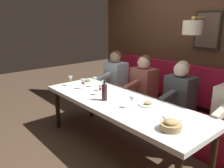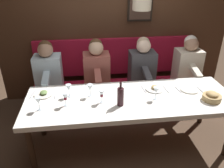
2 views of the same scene
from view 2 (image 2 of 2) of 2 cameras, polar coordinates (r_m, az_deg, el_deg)
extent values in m
plane|color=#4C3828|center=(3.27, 4.23, -14.63)|extent=(12.00, 12.00, 0.00)
cube|color=silver|center=(2.85, 4.71, -3.95)|extent=(0.90, 2.59, 0.06)
cylinder|color=black|center=(2.82, -19.50, -15.46)|extent=(0.07, 0.07, 0.68)
cylinder|color=black|center=(3.72, 21.78, -4.60)|extent=(0.07, 0.07, 0.68)
cylinder|color=black|center=(3.36, -17.35, -7.40)|extent=(0.07, 0.07, 0.68)
cube|color=maroon|center=(3.85, 1.85, -3.29)|extent=(0.52, 2.79, 0.45)
cube|color=#422819|center=(3.96, 0.78, 16.67)|extent=(0.10, 3.99, 2.90)
cube|color=maroon|center=(4.06, 0.89, 6.95)|extent=(0.10, 2.79, 0.64)
cube|color=black|center=(3.94, 7.08, 19.40)|extent=(0.04, 0.41, 0.57)
cube|color=#4C382D|center=(3.92, 7.15, 19.36)|extent=(0.01, 0.35, 0.51)
cylinder|color=beige|center=(3.60, 7.52, 19.40)|extent=(0.28, 0.28, 0.20)
cube|color=beige|center=(3.94, 18.24, 4.23)|extent=(0.30, 0.40, 0.56)
sphere|color=#A37A60|center=(3.79, 19.19, 9.37)|extent=(0.22, 0.22, 0.22)
sphere|color=silver|center=(3.81, 19.08, 9.95)|extent=(0.20, 0.20, 0.20)
cube|color=beige|center=(3.68, 20.10, 3.01)|extent=(0.33, 0.09, 0.14)
cube|color=#3D3D42|center=(3.68, 7.47, 3.85)|extent=(0.30, 0.40, 0.56)
sphere|color=beige|center=(3.53, 7.92, 9.37)|extent=(0.22, 0.22, 0.22)
sphere|color=tan|center=(3.55, 7.83, 9.99)|extent=(0.20, 0.20, 0.20)
cube|color=#3D3D42|center=(3.41, 8.66, 2.53)|extent=(0.33, 0.09, 0.14)
cube|color=#934C42|center=(3.58, -3.85, 3.31)|extent=(0.30, 0.40, 0.56)
sphere|color=#D1A889|center=(3.42, -4.03, 8.98)|extent=(0.22, 0.22, 0.22)
sphere|color=#4C331E|center=(3.44, -4.08, 9.62)|extent=(0.20, 0.20, 0.20)
cube|color=#934C42|center=(3.30, -3.56, 1.91)|extent=(0.33, 0.09, 0.14)
cube|color=silver|center=(3.62, -15.51, 2.62)|extent=(0.30, 0.40, 0.56)
sphere|color=#A37A60|center=(3.47, -16.33, 8.17)|extent=(0.22, 0.22, 0.22)
sphere|color=#4C331E|center=(3.49, -16.33, 8.81)|extent=(0.20, 0.20, 0.20)
cube|color=silver|center=(3.35, -16.18, 1.18)|extent=(0.33, 0.09, 0.14)
cylinder|color=silver|center=(3.16, 18.78, -1.30)|extent=(0.24, 0.24, 0.01)
cube|color=silver|center=(3.21, 21.26, -1.35)|extent=(0.17, 0.02, 0.01)
cube|color=silver|center=(3.12, 16.22, -1.36)|extent=(0.18, 0.02, 0.01)
cylinder|color=silver|center=(3.06, 10.65, -1.23)|extent=(0.24, 0.24, 0.01)
ellipsoid|color=#AD8E4C|center=(3.04, 10.69, -0.81)|extent=(0.11, 0.09, 0.04)
cube|color=silver|center=(3.09, 13.32, -1.29)|extent=(0.17, 0.02, 0.01)
cube|color=silver|center=(3.04, 7.92, -1.28)|extent=(0.18, 0.03, 0.01)
cylinder|color=silver|center=(3.01, -16.65, -2.48)|extent=(0.24, 0.24, 0.01)
ellipsoid|color=#668447|center=(2.99, -16.71, -2.05)|extent=(0.11, 0.09, 0.04)
cube|color=silver|center=(2.97, -13.94, -2.59)|extent=(0.17, 0.02, 0.01)
cube|color=silver|center=(3.06, -19.26, -2.48)|extent=(0.18, 0.04, 0.01)
cylinder|color=silver|center=(2.73, -11.40, -5.22)|extent=(0.06, 0.06, 0.00)
cylinder|color=silver|center=(2.71, -11.48, -4.51)|extent=(0.01, 0.01, 0.07)
cone|color=silver|center=(2.67, -11.64, -3.05)|extent=(0.07, 0.07, 0.08)
cylinder|color=maroon|center=(2.68, -11.58, -3.55)|extent=(0.03, 0.03, 0.03)
cylinder|color=silver|center=(2.73, -2.56, -4.53)|extent=(0.06, 0.06, 0.00)
cylinder|color=silver|center=(2.71, -2.57, -3.83)|extent=(0.01, 0.01, 0.07)
cone|color=silver|center=(2.67, -2.61, -2.36)|extent=(0.07, 0.07, 0.08)
cylinder|color=maroon|center=(2.69, -2.60, -2.85)|extent=(0.03, 0.03, 0.03)
cylinder|color=silver|center=(2.87, -5.41, -3.00)|extent=(0.06, 0.06, 0.00)
cylinder|color=silver|center=(2.85, -5.45, -2.31)|extent=(0.01, 0.01, 0.07)
cone|color=silver|center=(2.81, -5.52, -0.90)|extent=(0.07, 0.07, 0.08)
cylinder|color=silver|center=(2.90, -10.58, -3.02)|extent=(0.06, 0.06, 0.00)
cylinder|color=silver|center=(2.88, -10.65, -2.34)|extent=(0.01, 0.01, 0.07)
cone|color=silver|center=(2.84, -10.79, -0.94)|extent=(0.07, 0.07, 0.08)
cylinder|color=silver|center=(2.72, -17.58, -6.12)|extent=(0.06, 0.06, 0.00)
cylinder|color=silver|center=(2.70, -17.70, -5.42)|extent=(0.01, 0.01, 0.07)
cone|color=silver|center=(2.66, -17.94, -3.97)|extent=(0.07, 0.07, 0.08)
cylinder|color=silver|center=(2.84, 10.77, -3.69)|extent=(0.06, 0.06, 0.00)
cylinder|color=silver|center=(2.82, 10.84, -3.00)|extent=(0.01, 0.01, 0.07)
cone|color=silver|center=(2.78, 10.98, -1.58)|extent=(0.07, 0.07, 0.08)
cylinder|color=#33191E|center=(2.63, 2.13, -3.23)|extent=(0.08, 0.08, 0.22)
cylinder|color=#33191E|center=(2.55, 2.19, -0.33)|extent=(0.03, 0.03, 0.08)
cylinder|color=tan|center=(3.01, 23.64, -3.15)|extent=(0.22, 0.22, 0.07)
ellipsoid|color=tan|center=(2.98, 23.81, -2.32)|extent=(0.15, 0.13, 0.06)
camera|label=1|loc=(2.75, 73.04, 0.27)|focal=36.66mm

